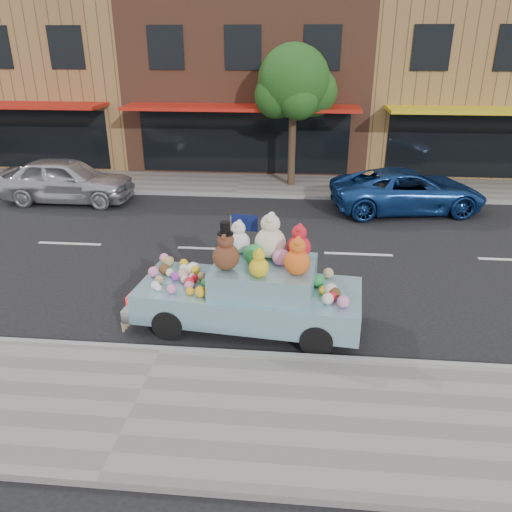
# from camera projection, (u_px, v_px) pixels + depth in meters

# --- Properties ---
(ground) EXTENTS (120.00, 120.00, 0.00)m
(ground) POSITION_uv_depth(u_px,v_px,m) (210.00, 249.00, 13.64)
(ground) COLOR black
(ground) RESTS_ON ground
(near_sidewalk) EXTENTS (60.00, 3.00, 0.12)m
(near_sidewalk) POSITION_uv_depth(u_px,v_px,m) (135.00, 406.00, 7.68)
(near_sidewalk) COLOR gray
(near_sidewalk) RESTS_ON ground
(far_sidewalk) EXTENTS (60.00, 3.00, 0.12)m
(far_sidewalk) POSITION_uv_depth(u_px,v_px,m) (240.00, 184.00, 19.56)
(far_sidewalk) COLOR gray
(far_sidewalk) RESTS_ON ground
(near_kerb) EXTENTS (60.00, 0.12, 0.13)m
(near_kerb) POSITION_uv_depth(u_px,v_px,m) (161.00, 350.00, 9.04)
(near_kerb) COLOR gray
(near_kerb) RESTS_ON ground
(far_kerb) EXTENTS (60.00, 0.12, 0.13)m
(far_kerb) POSITION_uv_depth(u_px,v_px,m) (235.00, 195.00, 18.19)
(far_kerb) COLOR gray
(far_kerb) RESTS_ON ground
(storefront_left) EXTENTS (10.00, 9.80, 7.30)m
(storefront_left) POSITION_uv_depth(u_px,v_px,m) (47.00, 77.00, 24.01)
(storefront_left) COLOR olive
(storefront_left) RESTS_ON ground
(storefront_mid) EXTENTS (10.00, 9.80, 7.30)m
(storefront_mid) POSITION_uv_depth(u_px,v_px,m) (253.00, 78.00, 23.14)
(storefront_mid) COLOR brown
(storefront_mid) RESTS_ON ground
(storefront_right) EXTENTS (10.00, 9.80, 7.30)m
(storefront_right) POSITION_uv_depth(u_px,v_px,m) (476.00, 80.00, 22.27)
(storefront_right) COLOR olive
(storefront_right) RESTS_ON ground
(street_tree) EXTENTS (3.00, 2.70, 5.22)m
(street_tree) POSITION_uv_depth(u_px,v_px,m) (294.00, 87.00, 17.99)
(street_tree) COLOR #38281C
(street_tree) RESTS_ON ground
(car_silver) EXTENTS (4.58, 1.85, 1.56)m
(car_silver) POSITION_uv_depth(u_px,v_px,m) (67.00, 180.00, 17.36)
(car_silver) COLOR #BCBCC1
(car_silver) RESTS_ON ground
(car_blue) EXTENTS (5.31, 3.11, 1.39)m
(car_blue) POSITION_uv_depth(u_px,v_px,m) (408.00, 191.00, 16.44)
(car_blue) COLOR navy
(car_blue) RESTS_ON ground
(art_car) EXTENTS (4.63, 2.17, 2.27)m
(art_car) POSITION_uv_depth(u_px,v_px,m) (251.00, 288.00, 9.69)
(art_car) COLOR black
(art_car) RESTS_ON ground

